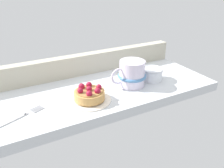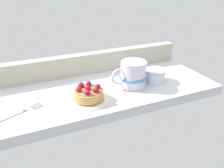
{
  "view_description": "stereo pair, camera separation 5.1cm",
  "coord_description": "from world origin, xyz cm",
  "px_view_note": "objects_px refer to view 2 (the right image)",
  "views": [
    {
      "loc": [
        -26.1,
        -65.4,
        36.39
      ],
      "look_at": [
        6.16,
        -5.09,
        3.15
      ],
      "focal_mm": 36.92,
      "sensor_mm": 36.0,
      "label": 1
    },
    {
      "loc": [
        -21.5,
        -67.64,
        36.39
      ],
      "look_at": [
        6.16,
        -5.09,
        3.15
      ],
      "focal_mm": 36.92,
      "sensor_mm": 36.0,
      "label": 2
    }
  ],
  "objects_px": {
    "coffee_mug": "(133,74)",
    "sugar_bowl": "(155,75)",
    "dessert_fork": "(16,114)",
    "raspberry_tart": "(88,93)",
    "dessert_plate": "(89,99)"
  },
  "relations": [
    {
      "from": "dessert_plate",
      "to": "sugar_bowl",
      "type": "bearing_deg",
      "value": 7.55
    },
    {
      "from": "dessert_fork",
      "to": "raspberry_tart",
      "type": "bearing_deg",
      "value": -0.72
    },
    {
      "from": "sugar_bowl",
      "to": "dessert_plate",
      "type": "bearing_deg",
      "value": -172.45
    },
    {
      "from": "coffee_mug",
      "to": "raspberry_tart",
      "type": "bearing_deg",
      "value": -169.49
    },
    {
      "from": "coffee_mug",
      "to": "dessert_fork",
      "type": "bearing_deg",
      "value": -175.65
    },
    {
      "from": "raspberry_tart",
      "to": "sugar_bowl",
      "type": "height_order",
      "value": "raspberry_tart"
    },
    {
      "from": "dessert_plate",
      "to": "raspberry_tart",
      "type": "bearing_deg",
      "value": 55.15
    },
    {
      "from": "raspberry_tart",
      "to": "coffee_mug",
      "type": "distance_m",
      "value": 0.18
    },
    {
      "from": "dessert_fork",
      "to": "dessert_plate",
      "type": "bearing_deg",
      "value": -0.73
    },
    {
      "from": "dessert_plate",
      "to": "raspberry_tart",
      "type": "distance_m",
      "value": 0.02
    },
    {
      "from": "coffee_mug",
      "to": "sugar_bowl",
      "type": "xyz_separation_m",
      "value": [
        0.09,
        0.0,
        -0.02
      ]
    },
    {
      "from": "dessert_fork",
      "to": "coffee_mug",
      "type": "bearing_deg",
      "value": 4.35
    },
    {
      "from": "raspberry_tart",
      "to": "sugar_bowl",
      "type": "relative_size",
      "value": 1.21
    },
    {
      "from": "raspberry_tart",
      "to": "sugar_bowl",
      "type": "bearing_deg",
      "value": 7.54
    },
    {
      "from": "coffee_mug",
      "to": "dessert_plate",
      "type": "bearing_deg",
      "value": -169.48
    }
  ]
}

